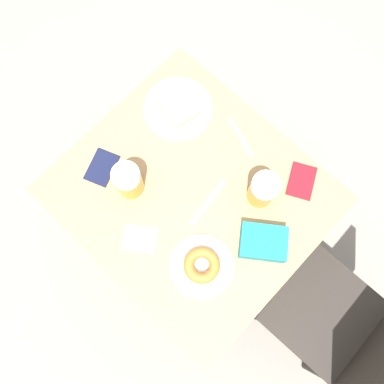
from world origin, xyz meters
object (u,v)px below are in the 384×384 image
Objects in this scene: fork at (241,138)px; passport_far_edge at (102,167)px; plate_with_donut at (202,266)px; beer_mug_center at (263,190)px; napkin_folded at (140,239)px; knife at (208,202)px; plate_with_cake at (178,107)px; beer_mug_left at (128,181)px; passport_near_edge at (302,181)px; chair at (356,334)px; blue_pouch at (263,242)px.

passport_far_edge reaches higher than fork.
beer_mug_center reaches higher than plate_with_donut.
knife is at bearing 162.29° from napkin_folded.
beer_mug_center is at bearing 84.69° from plate_with_cake.
napkin_folded is at bearing -17.71° from knife.
beer_mug_left is at bearing -21.18° from fork.
napkin_folded is 0.29m from passport_far_edge.
passport_near_edge is (-0.46, 0.05, -0.01)m from plate_with_donut.
passport_far_edge is at bearing -6.01° from plate_with_cake.
passport_far_edge is (0.45, -0.55, 0.00)m from passport_near_edge.
chair is 0.61m from passport_near_edge.
plate_with_cake is at bearing 173.99° from passport_far_edge.
beer_mug_left is at bearing -79.57° from chair.
napkin_folded is at bearing -26.25° from beer_mug_center.
plate_with_donut is 1.33× the size of fork.
beer_mug_center is at bearing 129.46° from beer_mug_left.
beer_mug_center is 0.76× the size of blue_pouch.
passport_near_edge and passport_far_edge have the same top height.
blue_pouch is (-0.17, 0.47, -0.04)m from beer_mug_left.
beer_mug_center is at bearing 123.18° from passport_far_edge.
knife is 1.29× the size of passport_near_edge.
beer_mug_left is at bearing -50.54° from beer_mug_center.
napkin_folded is 0.60m from passport_near_edge.
beer_mug_center is at bearing -27.09° from passport_near_edge.
passport_far_edge is at bearing -72.35° from blue_pouch.
passport_near_edge is at bearing 152.91° from beer_mug_center.
beer_mug_left is (0.20, -0.94, 0.29)m from chair.
blue_pouch is at bearing -87.33° from chair.
knife is at bearing -142.60° from plate_with_donut.
blue_pouch reaches higher than plate_with_cake.
napkin_folded is 0.94× the size of passport_far_edge.
blue_pouch is (0.26, 0.05, 0.03)m from passport_near_edge.
beer_mug_center is 0.45m from napkin_folded.
plate_with_cake is 1.32× the size of blue_pouch.
plate_with_donut is 0.23m from napkin_folded.
fork and knife have the same top height.
plate_with_donut is at bearing 89.10° from passport_far_edge.
napkin_folded reaches higher than knife.
passport_near_edge is (-0.28, 0.19, 0.00)m from knife.
chair is 0.88m from napkin_folded.
passport_far_edge is at bearing -79.52° from beer_mug_left.
plate_with_cake is 0.52m from passport_near_edge.
plate_with_donut is at bearing 26.04° from fork.
beer_mug_center is 0.17m from passport_near_edge.
beer_mug_center reaches higher than blue_pouch.
napkin_folded is (0.11, 0.15, -0.07)m from beer_mug_left.
plate_with_cake is 1.81× the size of napkin_folded.
napkin_folded is at bearing 72.94° from passport_far_edge.
beer_mug_center is at bearing 153.75° from napkin_folded.
beer_mug_left is 1.00× the size of beer_mug_center.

